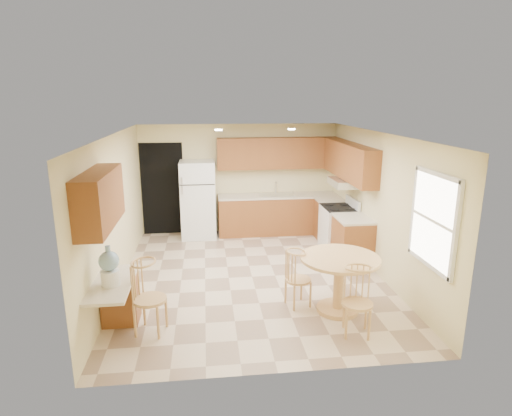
{
  "coord_description": "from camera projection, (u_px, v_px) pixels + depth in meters",
  "views": [
    {
      "loc": [
        -0.76,
        -6.98,
        3.09
      ],
      "look_at": [
        0.11,
        0.3,
        1.18
      ],
      "focal_mm": 30.0,
      "sensor_mm": 36.0,
      "label": 1
    }
  ],
  "objects": [
    {
      "name": "water_crock",
      "position": [
        109.0,
        268.0,
        5.37
      ],
      "size": [
        0.25,
        0.25,
        0.53
      ],
      "color": "white",
      "rests_on": "desk_top"
    },
    {
      "name": "wall_right",
      "position": [
        379.0,
        205.0,
        7.51
      ],
      "size": [
        0.02,
        5.5,
        2.5
      ],
      "primitive_type": "cube",
      "color": "beige",
      "rests_on": "floor"
    },
    {
      "name": "can_light_a",
      "position": [
        218.0,
        130.0,
        8.04
      ],
      "size": [
        0.14,
        0.14,
        0.02
      ],
      "primitive_type": "cylinder",
      "color": "white",
      "rests_on": "ceiling"
    },
    {
      "name": "base_cab_right_a",
      "position": [
        330.0,
        220.0,
        9.46
      ],
      "size": [
        0.6,
        0.59,
        0.87
      ],
      "primitive_type": "cube",
      "color": "brown",
      "rests_on": "floor"
    },
    {
      "name": "upper_cab_left",
      "position": [
        100.0,
        199.0,
        5.33
      ],
      "size": [
        0.33,
        1.4,
        0.7
      ],
      "primitive_type": "cube",
      "color": "brown",
      "rests_on": "wall_left"
    },
    {
      "name": "dining_table",
      "position": [
        339.0,
        276.0,
        6.23
      ],
      "size": [
        1.15,
        1.15,
        0.85
      ],
      "rotation": [
        0.0,
        0.0,
        0.26
      ],
      "color": "tan",
      "rests_on": "floor"
    },
    {
      "name": "base_cab_back",
      "position": [
        278.0,
        215.0,
        9.91
      ],
      "size": [
        2.75,
        0.6,
        0.87
      ],
      "primitive_type": "cube",
      "color": "brown",
      "rests_on": "floor"
    },
    {
      "name": "doorway",
      "position": [
        163.0,
        189.0,
        9.73
      ],
      "size": [
        0.9,
        0.02,
        2.1
      ],
      "primitive_type": "cube",
      "color": "black",
      "rests_on": "floor"
    },
    {
      "name": "desk_pedestal",
      "position": [
        120.0,
        298.0,
        5.98
      ],
      "size": [
        0.48,
        0.42,
        0.72
      ],
      "primitive_type": "cube",
      "color": "brown",
      "rests_on": "floor"
    },
    {
      "name": "counter_right_b",
      "position": [
        354.0,
        219.0,
        7.95
      ],
      "size": [
        0.63,
        0.8,
        0.04
      ],
      "primitive_type": "cube",
      "color": "beige",
      "rests_on": "base_cab_right_b"
    },
    {
      "name": "chair_desk",
      "position": [
        148.0,
        293.0,
        5.55
      ],
      "size": [
        0.44,
        0.58,
        1.0
      ],
      "rotation": [
        0.0,
        0.0,
        -1.82
      ],
      "color": "tan",
      "rests_on": "floor"
    },
    {
      "name": "range_hood",
      "position": [
        344.0,
        183.0,
        8.57
      ],
      "size": [
        0.5,
        0.76,
        0.14
      ],
      "primitive_type": "cube",
      "color": "silver",
      "rests_on": "upper_cab_right"
    },
    {
      "name": "upper_cab_right",
      "position": [
        349.0,
        161.0,
        8.5
      ],
      "size": [
        0.33,
        2.42,
        0.7
      ],
      "primitive_type": "cube",
      "color": "brown",
      "rests_on": "wall_right"
    },
    {
      "name": "chair_table_b",
      "position": [
        360.0,
        298.0,
        5.52
      ],
      "size": [
        0.41,
        0.43,
        0.93
      ],
      "rotation": [
        0.0,
        0.0,
        2.92
      ],
      "color": "tan",
      "rests_on": "floor"
    },
    {
      "name": "ceiling",
      "position": [
        252.0,
        134.0,
        6.94
      ],
      "size": [
        4.5,
        5.5,
        0.02
      ],
      "primitive_type": "cube",
      "color": "white",
      "rests_on": "wall_back"
    },
    {
      "name": "can_light_b",
      "position": [
        292.0,
        129.0,
        8.2
      ],
      "size": [
        0.14,
        0.14,
        0.02
      ],
      "primitive_type": "cylinder",
      "color": "white",
      "rests_on": "ceiling"
    },
    {
      "name": "wall_back",
      "position": [
        239.0,
        179.0,
        9.9
      ],
      "size": [
        4.5,
        0.02,
        2.5
      ],
      "primitive_type": "cube",
      "color": "beige",
      "rests_on": "floor"
    },
    {
      "name": "floor",
      "position": [
        252.0,
        277.0,
        7.57
      ],
      "size": [
        5.5,
        5.5,
        0.0
      ],
      "primitive_type": "plane",
      "color": "beige",
      "rests_on": "ground"
    },
    {
      "name": "wall_front",
      "position": [
        280.0,
        273.0,
        4.61
      ],
      "size": [
        4.5,
        0.02,
        2.5
      ],
      "primitive_type": "cube",
      "color": "beige",
      "rests_on": "floor"
    },
    {
      "name": "stove",
      "position": [
        339.0,
        228.0,
        8.8
      ],
      "size": [
        0.65,
        0.76,
        1.09
      ],
      "color": "white",
      "rests_on": "floor"
    },
    {
      "name": "counter_back",
      "position": [
        278.0,
        196.0,
        9.8
      ],
      "size": [
        2.75,
        0.63,
        0.04
      ],
      "primitive_type": "cube",
      "color": "beige",
      "rests_on": "base_cab_back"
    },
    {
      "name": "counter_right_a",
      "position": [
        331.0,
        200.0,
        9.35
      ],
      "size": [
        0.63,
        0.59,
        0.04
      ],
      "primitive_type": "cube",
      "color": "beige",
      "rests_on": "base_cab_right_a"
    },
    {
      "name": "base_cab_right_b",
      "position": [
        352.0,
        242.0,
        8.07
      ],
      "size": [
        0.6,
        0.8,
        0.87
      ],
      "primitive_type": "cube",
      "color": "brown",
      "rests_on": "floor"
    },
    {
      "name": "window",
      "position": [
        434.0,
        220.0,
        5.67
      ],
      "size": [
        0.06,
        1.12,
        1.3
      ],
      "color": "white",
      "rests_on": "wall_right"
    },
    {
      "name": "upper_cab_back",
      "position": [
        278.0,
        153.0,
        9.69
      ],
      "size": [
        2.75,
        0.33,
        0.7
      ],
      "primitive_type": "cube",
      "color": "brown",
      "rests_on": "wall_back"
    },
    {
      "name": "wall_left",
      "position": [
        116.0,
        213.0,
        7.0
      ],
      "size": [
        0.02,
        5.5,
        2.5
      ],
      "primitive_type": "cube",
      "color": "beige",
      "rests_on": "floor"
    },
    {
      "name": "refrigerator",
      "position": [
        198.0,
        199.0,
        9.55
      ],
      "size": [
        0.76,
        0.74,
        1.73
      ],
      "color": "white",
      "rests_on": "floor"
    },
    {
      "name": "chair_table_a",
      "position": [
        300.0,
        275.0,
        6.33
      ],
      "size": [
        0.39,
        0.5,
        0.88
      ],
      "rotation": [
        0.0,
        0.0,
        -1.28
      ],
      "color": "tan",
      "rests_on": "floor"
    },
    {
      "name": "desk_top",
      "position": [
        113.0,
        284.0,
        5.52
      ],
      "size": [
        0.5,
        1.2,
        0.04
      ],
      "primitive_type": "cube",
      "color": "beige",
      "rests_on": "desk_pedestal"
    },
    {
      "name": "sink",
      "position": [
        277.0,
        195.0,
        9.79
      ],
      "size": [
        0.78,
        0.44,
        0.01
      ],
      "primitive_type": "cube",
      "color": "silver",
      "rests_on": "counter_back"
    }
  ]
}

